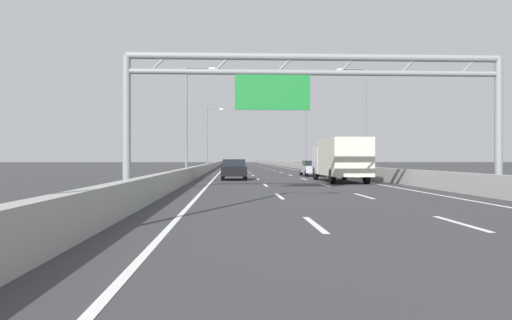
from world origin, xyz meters
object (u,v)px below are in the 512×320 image
Objects in this scene: streetlamp_right_mid at (362,115)px; silver_car at (313,168)px; sign_gantry at (310,86)px; black_car at (234,169)px; streetlamp_left_far at (208,134)px; streetlamp_left_mid at (189,114)px; box_truck at (340,158)px; yellow_car at (234,163)px; streetlamp_right_far at (305,134)px; orange_car at (233,162)px.

silver_car is (-3.87, 2.92, -4.67)m from streetlamp_right_mid.
silver_car is (3.84, 23.16, -4.15)m from sign_gantry.
streetlamp_left_far is at bearing 95.49° from black_car.
streetlamp_right_mid is 13.03m from black_car.
streetlamp_left_mid is at bearing -90.00° from streetlamp_left_far.
box_truck is at bearing -38.14° from streetlamp_left_mid.
yellow_car is at bearing 92.42° from sign_gantry.
streetlamp_left_far is (-7.22, 54.83, 0.52)m from sign_gantry.
black_car is (3.81, -39.57, -4.61)m from streetlamp_left_far.
box_truck is (-3.83, -8.71, -3.77)m from streetlamp_right_mid.
streetlamp_left_far is 44.86m from box_truck.
streetlamp_left_mid is 56.32m from yellow_car.
streetlamp_right_far is at bearing 84.94° from box_truck.
streetlamp_left_mid is at bearing -92.36° from orange_car.
streetlamp_right_mid is 6.73m from silver_car.
streetlamp_left_far is at bearing -93.72° from orange_car.
orange_car is 99.53m from black_car.
box_truck is at bearing -89.82° from silver_car.
black_car is at bearing 102.61° from sign_gantry.
streetlamp_right_far is 2.24× the size of yellow_car.
streetlamp_left_far is at bearing 180.00° from streetlamp_right_far.
streetlamp_left_far is at bearing 104.37° from box_truck.
black_car is 0.49× the size of box_truck.
black_car is at bearing -90.18° from yellow_car.
sign_gantry is 55.37m from streetlamp_right_far.
streetlamp_right_far reaches higher than black_car.
black_car is (3.81, -4.99, -4.61)m from streetlamp_left_mid.
streetlamp_left_mid is at bearing -113.35° from streetlamp_right_far.
streetlamp_right_far is 1.11× the size of box_truck.
sign_gantry is 4.10× the size of yellow_car.
streetlamp_left_mid is at bearing -94.08° from yellow_car.
streetlamp_right_mid is 1.11× the size of box_truck.
black_car is at bearing -90.05° from orange_car.
orange_car is at bearing 87.64° from streetlamp_left_mid.
silver_car is (11.06, 2.92, -4.67)m from streetlamp_left_mid.
streetlamp_left_mid is 34.59m from streetlamp_left_far.
sign_gantry is at bearing -82.50° from streetlamp_left_far.
streetlamp_right_mid is at bearing -37.00° from silver_car.
streetlamp_right_mid is at bearing 0.00° from streetlamp_left_mid.
streetlamp_left_far is 1.11× the size of box_truck.
streetlamp_right_mid is 37.67m from streetlamp_left_far.
orange_car reaches higher than silver_car.
streetlamp_right_mid is 34.59m from streetlamp_right_far.
streetlamp_left_far and streetlamp_right_far have the same top height.
orange_car is 91.91m from silver_car.
streetlamp_right_far is at bearing 66.65° from streetlamp_left_mid.
black_car is (-7.25, -7.90, 0.06)m from silver_car.
streetlamp_left_far is 2.10× the size of silver_car.
silver_car is 1.08× the size of black_car.
black_car is (-11.13, -39.57, -4.61)m from streetlamp_right_far.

